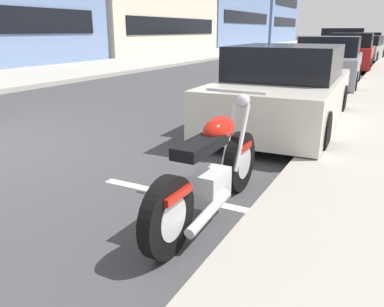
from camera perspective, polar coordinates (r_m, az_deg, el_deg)
sidewalk_far_curb at (r=19.44m, az=-10.79°, el=12.77°), size 120.00×5.00×0.14m
parking_stall_stripe at (r=4.02m, az=-0.01°, el=-6.67°), size 0.12×2.20×0.01m
parked_motorcycle at (r=3.51m, az=2.89°, el=-2.88°), size 2.11×0.62×1.12m
parked_car_second_in_row at (r=7.07m, az=13.52°, el=9.12°), size 4.39×2.04×1.42m
parked_car_at_intersection at (r=12.82m, az=19.60°, el=12.50°), size 4.44×2.00×1.49m
parked_car_far_down_curb at (r=18.65m, az=22.34°, el=13.61°), size 4.26×1.97×1.55m
parked_car_across_street at (r=24.68m, az=24.10°, el=13.94°), size 4.72×2.07×1.38m
parked_car_mid_block at (r=29.93m, az=24.48°, el=14.44°), size 4.38×1.89×1.53m
crossing_truck at (r=38.31m, az=21.29°, el=15.58°), size 2.42×4.99×1.84m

